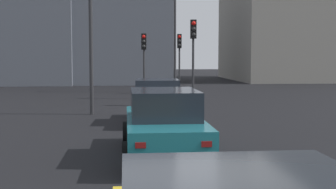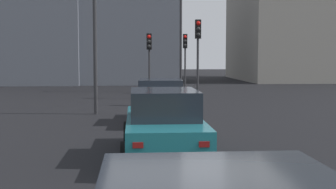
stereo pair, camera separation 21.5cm
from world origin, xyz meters
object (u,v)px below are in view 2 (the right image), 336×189
object	(u,v)px
car_white_lead	(160,102)
street_lamp_far	(181,13)
traffic_light_far_left	(149,52)
traffic_light_near_right	(185,51)
car_teal_second	(163,125)
street_lamp_kerbside	(95,13)
traffic_light_near_left	(198,44)

from	to	relation	value
car_white_lead	street_lamp_far	world-z (taller)	street_lamp_far
traffic_light_far_left	traffic_light_near_right	bearing A→B (deg)	150.61
car_teal_second	street_lamp_far	xyz separation A→B (m)	(19.97, -2.22, 4.51)
car_teal_second	street_lamp_kerbside	size ratio (longest dim) A/B	0.69
traffic_light_near_right	street_lamp_far	bearing A→B (deg)	-165.93
car_white_lead	car_teal_second	size ratio (longest dim) A/B	0.88
car_teal_second	street_lamp_kerbside	bearing A→B (deg)	15.26
car_white_lead	car_teal_second	distance (m)	5.87
car_teal_second	street_lamp_far	distance (m)	20.59
car_white_lead	street_lamp_far	bearing A→B (deg)	-6.04
street_lamp_kerbside	traffic_light_near_left	bearing A→B (deg)	-57.55
car_white_lead	street_lamp_kerbside	distance (m)	4.91
traffic_light_near_right	street_lamp_kerbside	distance (m)	11.40
traffic_light_near_right	traffic_light_far_left	xyz separation A→B (m)	(-3.35, 2.36, -0.10)
street_lamp_kerbside	car_teal_second	bearing A→B (deg)	-164.17
car_teal_second	traffic_light_near_left	distance (m)	11.70
traffic_light_far_left	street_lamp_kerbside	size ratio (longest dim) A/B	0.53
car_teal_second	traffic_light_near_left	world-z (taller)	traffic_light_near_left
traffic_light_near_left	street_lamp_kerbside	bearing A→B (deg)	-56.40
street_lamp_far	car_white_lead	bearing A→B (deg)	171.85
traffic_light_far_left	street_lamp_far	distance (m)	5.83
car_white_lead	traffic_light_near_right	size ratio (longest dim) A/B	1.11
street_lamp_kerbside	car_white_lead	bearing A→B (deg)	-133.96
traffic_light_near_left	traffic_light_far_left	world-z (taller)	traffic_light_near_left
car_white_lead	traffic_light_near_right	bearing A→B (deg)	-7.56
traffic_light_near_left	street_lamp_kerbside	world-z (taller)	street_lamp_kerbside
traffic_light_near_left	traffic_light_far_left	distance (m)	4.59
car_teal_second	street_lamp_far	bearing A→B (deg)	-6.90
car_teal_second	traffic_light_far_left	size ratio (longest dim) A/B	1.31
traffic_light_near_left	street_lamp_far	world-z (taller)	street_lamp_far
traffic_light_near_left	traffic_light_near_right	xyz separation A→B (m)	(7.34, -0.12, -0.23)
traffic_light_near_left	car_teal_second	bearing A→B (deg)	-10.17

